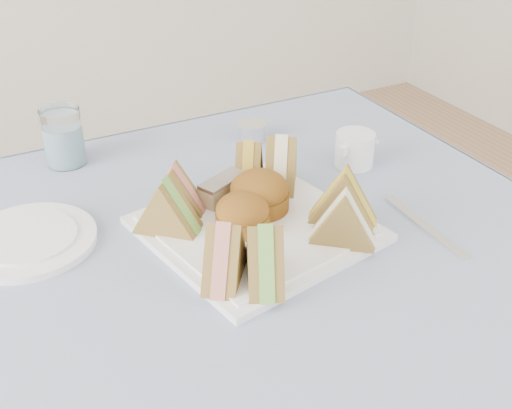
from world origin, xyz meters
name	(u,v)px	position (x,y,z in m)	size (l,w,h in m)	color
tablecloth	(256,264)	(0.00, 0.00, 0.74)	(1.02, 1.02, 0.01)	#969EC1
serving_plate	(256,229)	(0.04, 0.07, 0.75)	(0.30, 0.30, 0.01)	white
sandwich_fl_a	(224,250)	(-0.06, -0.02, 0.80)	(0.10, 0.05, 0.09)	olive
sandwich_fl_b	(265,253)	(-0.02, -0.05, 0.80)	(0.10, 0.05, 0.09)	olive
sandwich_fr_a	(344,196)	(0.16, 0.02, 0.80)	(0.10, 0.05, 0.09)	olive
sandwich_fr_b	(344,216)	(0.13, -0.03, 0.80)	(0.10, 0.05, 0.09)	olive
sandwich_bl_a	(166,205)	(-0.09, 0.12, 0.80)	(0.10, 0.05, 0.09)	olive
sandwich_bl_b	(175,188)	(-0.06, 0.16, 0.80)	(0.09, 0.04, 0.08)	olive
sandwich_br_a	(281,161)	(0.13, 0.16, 0.80)	(0.10, 0.05, 0.09)	olive
sandwich_br_b	(249,162)	(0.09, 0.19, 0.80)	(0.09, 0.04, 0.08)	olive
scone_left	(242,214)	(0.01, 0.07, 0.79)	(0.08, 0.08, 0.06)	brown
scone_right	(259,193)	(0.06, 0.11, 0.79)	(0.09, 0.09, 0.06)	brown
pastry_slice	(223,190)	(0.02, 0.16, 0.78)	(0.09, 0.03, 0.04)	#C3B993
side_plate	(29,240)	(-0.28, 0.20, 0.75)	(0.20, 0.20, 0.01)	white
water_glass	(63,137)	(-0.17, 0.43, 0.80)	(0.07, 0.07, 0.11)	white
tea_strainer	(252,133)	(0.18, 0.36, 0.76)	(0.06, 0.06, 0.03)	white
knife	(425,226)	(0.27, -0.04, 0.75)	(0.02, 0.19, 0.00)	white
fork	(324,217)	(0.15, 0.05, 0.75)	(0.01, 0.19, 0.00)	white
creamer_jug	(355,149)	(0.30, 0.18, 0.78)	(0.07, 0.07, 0.06)	white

